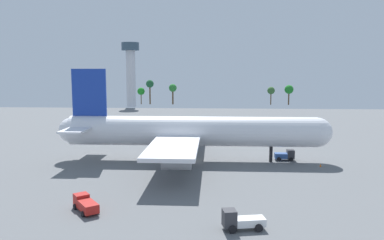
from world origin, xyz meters
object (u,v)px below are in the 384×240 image
object	(u,v)px
cargo_loader	(240,220)
safety_cone_nose	(321,165)
baggage_tug	(286,155)
catering_truck	(85,204)
cargo_airplane	(191,132)
control_tower	(131,68)

from	to	relation	value
cargo_loader	safety_cone_nose	world-z (taller)	cargo_loader
baggage_tug	cargo_loader	distance (m)	38.67
catering_truck	baggage_tug	bearing A→B (deg)	43.88
cargo_loader	cargo_airplane	bearing A→B (deg)	102.81
catering_truck	cargo_loader	size ratio (longest dim) A/B	1.00
baggage_tug	cargo_loader	size ratio (longest dim) A/B	0.77
cargo_airplane	control_tower	size ratio (longest dim) A/B	1.68
catering_truck	cargo_airplane	bearing A→B (deg)	67.04
catering_truck	safety_cone_nose	bearing A→B (deg)	34.20
catering_truck	cargo_loader	bearing A→B (deg)	-13.26
cargo_airplane	control_tower	distance (m)	130.56
baggage_tug	catering_truck	xyz separation A→B (m)	(-33.05, -31.78, -0.09)
baggage_tug	control_tower	xyz separation A→B (m)	(-60.39, 121.79, 19.81)
safety_cone_nose	control_tower	bearing A→B (deg)	117.60
cargo_airplane	catering_truck	size ratio (longest dim) A/B	10.84
cargo_airplane	cargo_loader	world-z (taller)	cargo_airplane
cargo_airplane	catering_truck	world-z (taller)	cargo_airplane
catering_truck	cargo_loader	world-z (taller)	cargo_loader
baggage_tug	safety_cone_nose	distance (m)	8.01
baggage_tug	safety_cone_nose	world-z (taller)	baggage_tug
baggage_tug	control_tower	distance (m)	137.38
catering_truck	safety_cone_nose	xyz separation A→B (m)	(39.05, 26.54, -0.74)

